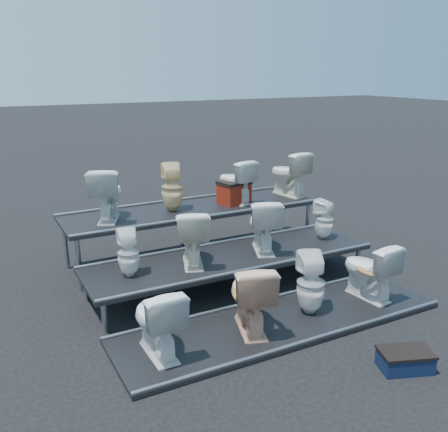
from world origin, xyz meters
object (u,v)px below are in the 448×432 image
toilet_1 (250,296)px  step_stool (405,361)px  toilet_7 (324,219)px  red_crate (234,194)px  toilet_11 (289,173)px  toilet_3 (369,270)px  toilet_9 (172,187)px  toilet_4 (128,253)px  toilet_5 (192,237)px  toilet_0 (157,320)px  toilet_8 (107,194)px  toilet_2 (311,283)px  toilet_10 (235,181)px  toilet_6 (263,224)px

toilet_1 → step_stool: size_ratio=1.64×
toilet_7 → red_crate: size_ratio=1.35×
toilet_11 → step_stool: size_ratio=1.51×
toilet_3 → toilet_9: (-1.76, 2.60, 0.79)m
toilet_9 → toilet_4: bearing=64.2°
toilet_11 → toilet_3: bearing=72.0°
toilet_11 → toilet_7: bearing=73.4°
toilet_4 → toilet_11: size_ratio=0.79×
toilet_5 → toilet_11: size_ratio=1.00×
toilet_0 → step_stool: (2.22, -1.41, -0.37)m
toilet_8 → toilet_11: bearing=-156.2°
toilet_9 → toilet_3: bearing=139.7°
toilet_2 → toilet_11: size_ratio=1.01×
red_crate → toilet_3: bearing=-86.1°
toilet_8 → step_stool: bearing=140.5°
toilet_3 → toilet_4: bearing=-29.4°
toilet_3 → toilet_8: 3.91m
toilet_1 → toilet_2: toilet_1 is taller
toilet_9 → step_stool: bearing=119.2°
toilet_5 → step_stool: toilet_5 is taller
toilet_1 → toilet_0: bearing=17.8°
toilet_10 → step_stool: toilet_10 is taller
toilet_11 → step_stool: (-1.26, -4.01, -1.16)m
toilet_0 → toilet_10: 3.62m
toilet_1 → step_stool: bearing=144.7°
toilet_1 → toilet_3: bearing=-162.2°
toilet_4 → toilet_6: (2.04, 0.00, 0.09)m
toilet_10 → step_stool: bearing=76.9°
toilet_0 → toilet_3: size_ratio=1.01×
toilet_9 → toilet_11: 2.23m
toilet_3 → step_stool: (-0.79, -1.41, -0.36)m
toilet_6 → toilet_10: size_ratio=1.09×
toilet_7 → toilet_11: bearing=-122.2°
toilet_8 → toilet_10: toilet_8 is taller
toilet_4 → toilet_11: (3.38, 1.30, 0.48)m
toilet_4 → toilet_7: bearing=-170.2°
toilet_7 → step_stool: 2.99m
toilet_5 → toilet_11: 2.83m
toilet_3 → toilet_10: size_ratio=1.08×
toilet_6 → toilet_9: size_ratio=1.05×
toilet_8 → toilet_11: 3.28m
toilet_2 → toilet_0: bearing=23.3°
toilet_1 → step_stool: (1.06, -1.41, -0.40)m
toilet_0 → red_crate: (2.35, 2.55, 0.57)m
toilet_7 → toilet_9: 2.45m
toilet_7 → toilet_11: (0.20, 1.30, 0.48)m
toilet_8 → toilet_7: bearing=-179.1°
toilet_3 → step_stool: size_ratio=1.50×
toilet_7 → step_stool: toilet_7 is taller
toilet_1 → toilet_2: 0.89m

